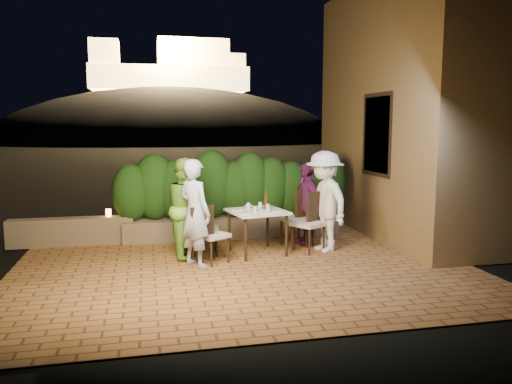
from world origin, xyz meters
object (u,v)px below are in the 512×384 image
object	(u,v)px
bowl	(249,207)
diner_green	(187,208)
dining_table	(257,232)
chair_right_front	(308,222)
parapet_lamp	(108,213)
diner_blue	(195,213)
beer_bottle	(266,200)
diner_purple	(307,204)
diner_white	(324,201)
chair_left_back	(205,228)
chair_right_back	(297,218)
chair_left_front	(212,234)

from	to	relation	value
bowl	diner_green	size ratio (longest dim) A/B	0.09
dining_table	chair_right_front	size ratio (longest dim) A/B	0.87
parapet_lamp	diner_blue	bearing A→B (deg)	-52.75
beer_bottle	parapet_lamp	world-z (taller)	beer_bottle
diner_purple	bowl	bearing A→B (deg)	-89.60
diner_white	parapet_lamp	distance (m)	3.96
beer_bottle	chair_left_back	bearing A→B (deg)	177.41
beer_bottle	diner_blue	xyz separation A→B (m)	(-1.27, -0.60, -0.07)
diner_white	diner_green	bearing A→B (deg)	-107.61
chair_left_back	chair_right_back	world-z (taller)	chair_right_back
chair_right_back	parapet_lamp	xyz separation A→B (m)	(-3.34, 0.95, 0.05)
beer_bottle	bowl	bearing A→B (deg)	137.69
chair_right_front	diner_green	distance (m)	2.10
chair_left_front	chair_right_back	xyz separation A→B (m)	(1.64, 0.80, 0.05)
bowl	diner_blue	size ratio (longest dim) A/B	0.09
chair_right_front	diner_green	world-z (taller)	diner_green
diner_blue	parapet_lamp	bearing A→B (deg)	3.02
diner_blue	beer_bottle	bearing A→B (deg)	-99.15
beer_bottle	diner_white	xyz separation A→B (m)	(1.01, -0.13, -0.04)
chair_right_back	diner_purple	distance (m)	0.33
beer_bottle	chair_left_front	distance (m)	1.19
bowl	diner_white	size ratio (longest dim) A/B	0.09
chair_right_back	diner_white	xyz separation A→B (m)	(0.36, -0.45, 0.35)
beer_bottle	diner_purple	size ratio (longest dim) A/B	0.21
beer_bottle	chair_right_front	distance (m)	0.83
chair_right_front	diner_purple	size ratio (longest dim) A/B	0.68
chair_left_front	chair_right_back	size ratio (longest dim) A/B	0.91
dining_table	diner_blue	distance (m)	1.31
bowl	chair_right_back	distance (m)	0.94
chair_left_front	chair_left_back	xyz separation A→B (m)	(-0.05, 0.53, -0.01)
beer_bottle	diner_purple	world-z (taller)	diner_purple
chair_left_front	diner_white	size ratio (longest dim) A/B	0.54
parapet_lamp	chair_left_back	bearing A→B (deg)	-36.53
chair_right_back	diner_white	size ratio (longest dim) A/B	0.59
beer_bottle	diner_purple	bearing A→B (deg)	25.76
chair_right_back	diner_white	world-z (taller)	diner_white
chair_right_back	diner_green	bearing A→B (deg)	-10.28
chair_left_back	chair_right_back	distance (m)	1.71
diner_white	diner_purple	xyz separation A→B (m)	(-0.14, 0.54, -0.12)
diner_purple	chair_right_back	bearing A→B (deg)	-75.31
chair_right_front	diner_blue	xyz separation A→B (m)	(-2.00, -0.49, 0.33)
diner_blue	dining_table	bearing A→B (deg)	-98.76
chair_left_back	diner_white	bearing A→B (deg)	0.82
beer_bottle	chair_left_back	world-z (taller)	beer_bottle
chair_right_back	diner_blue	distance (m)	2.15
dining_table	chair_right_front	distance (m)	0.90
diner_blue	diner_purple	xyz separation A→B (m)	(2.14, 1.01, -0.09)
beer_bottle	diner_white	world-z (taller)	diner_white
chair_left_back	diner_white	size ratio (longest dim) A/B	0.53
dining_table	chair_left_back	bearing A→B (deg)	172.31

